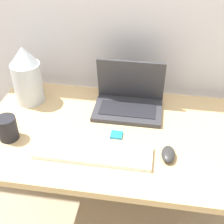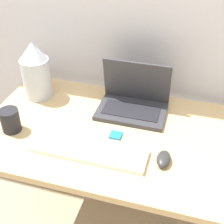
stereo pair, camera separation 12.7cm
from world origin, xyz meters
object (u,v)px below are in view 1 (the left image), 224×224
Objects in this scene: laptop at (129,99)px; mug at (7,128)px; keyboard at (93,152)px; mp3_player at (116,135)px; mouse at (168,154)px; vase at (27,76)px.

laptop reaches higher than mug.
laptop reaches higher than keyboard.
laptop is 0.21m from mp3_player.
mouse is 0.90× the size of mug.
vase reaches higher than mouse.
vase is at bearing 156.47° from mp3_player.
mouse reaches higher than keyboard.
laptop is at bearing 73.13° from keyboard.
mouse is 1.83× the size of mp3_player.
mp3_player is 0.49× the size of mug.
vase is at bearing -178.67° from laptop.
mug is at bearing -147.90° from laptop.
mp3_player is (-0.03, -0.21, -0.05)m from laptop.
mouse is 0.32× the size of vase.
mp3_player is at bearing 155.95° from mouse.
mouse reaches higher than mp3_player.
mug reaches higher than mp3_player.
vase reaches higher than keyboard.
mug is at bearing -169.20° from mp3_player.
keyboard is at bearing -120.91° from mp3_player.
keyboard is at bearing -40.21° from vase.
laptop is 0.68× the size of keyboard.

